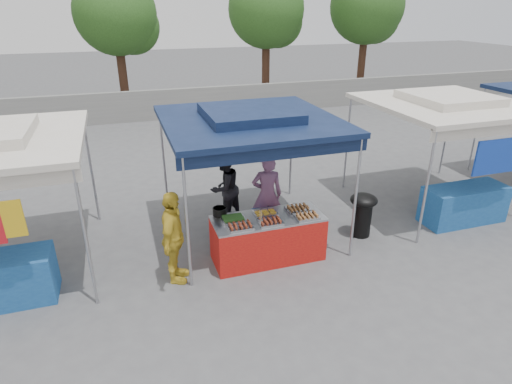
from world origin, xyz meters
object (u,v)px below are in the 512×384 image
object	(u,v)px
vendor_woman	(267,195)
vendor_table	(268,238)
helper_man	(225,188)
wok_burner	(363,211)
customer_person	(173,238)
cooking_pot	(220,212)

from	to	relation	value
vendor_woman	vendor_table	bearing A→B (deg)	85.75
vendor_table	helper_man	bearing A→B (deg)	102.31
vendor_table	vendor_woman	size ratio (longest dim) A/B	1.20
wok_burner	customer_person	world-z (taller)	customer_person
vendor_woman	helper_man	xyz separation A→B (m)	(-0.69, 0.74, -0.06)
cooking_pot	vendor_woman	size ratio (longest dim) A/B	0.15
helper_man	customer_person	world-z (taller)	customer_person
cooking_pot	vendor_woman	xyz separation A→B (m)	(1.12, 0.61, -0.09)
wok_burner	vendor_woman	distance (m)	1.94
wok_burner	helper_man	xyz separation A→B (m)	(-2.47, 1.46, 0.24)
vendor_table	customer_person	size ratio (longest dim) A/B	1.22
vendor_table	wok_burner	size ratio (longest dim) A/B	2.19
vendor_table	vendor_woman	xyz separation A→B (m)	(0.32, 0.96, 0.41)
vendor_woman	helper_man	distance (m)	1.01
wok_burner	helper_man	world-z (taller)	helper_man
vendor_table	cooking_pot	distance (m)	1.01
customer_person	helper_man	bearing A→B (deg)	-16.44
wok_burner	customer_person	xyz separation A→B (m)	(-3.81, -0.39, 0.28)
wok_burner	customer_person	size ratio (longest dim) A/B	0.56
cooking_pot	customer_person	size ratio (longest dim) A/B	0.15
helper_man	vendor_table	bearing A→B (deg)	70.12
helper_man	customer_person	bearing A→B (deg)	21.99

